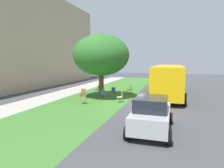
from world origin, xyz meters
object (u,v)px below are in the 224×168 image
object	(u,v)px
chair_0	(102,94)
chair_6	(120,96)
chair_1	(114,91)
chair_3	(98,89)
chair_5	(84,93)
parked_car	(151,114)
street_tree	(101,55)
chair_4	(130,89)
chair_2	(83,97)
school_bus	(169,78)

from	to	relation	value
chair_0	chair_6	xyz separation A→B (m)	(-0.61, -1.77, 0.00)
chair_1	chair_6	distance (m)	2.81
chair_3	chair_1	bearing A→B (deg)	-111.70
chair_0	chair_5	world-z (taller)	same
parked_car	street_tree	bearing A→B (deg)	35.78
chair_4	chair_5	size ratio (longest dim) A/B	1.00
chair_2	chair_5	bearing A→B (deg)	23.89
chair_0	chair_6	bearing A→B (deg)	-109.06
chair_4	chair_6	distance (m)	4.26
chair_6	chair_5	bearing A→B (deg)	77.89
chair_4	chair_5	xyz separation A→B (m)	(-3.48, 3.46, 0.00)
street_tree	chair_0	xyz separation A→B (m)	(-0.84, -0.40, -3.31)
chair_2	chair_4	distance (m)	6.08
chair_0	school_bus	distance (m)	6.60
chair_0	chair_3	distance (m)	2.98
chair_6	school_bus	world-z (taller)	school_bus
chair_4	parked_car	size ratio (longest dim) A/B	0.24
street_tree	chair_6	xyz separation A→B (m)	(-1.45, -2.18, -3.31)
chair_4	chair_6	world-z (taller)	same
chair_0	chair_1	distance (m)	1.93
parked_car	chair_1	bearing A→B (deg)	27.71
chair_5	parked_car	distance (m)	9.39
chair_6	chair_0	bearing A→B (deg)	70.94
street_tree	chair_3	xyz separation A→B (m)	(1.79, 1.01, -3.31)
street_tree	chair_5	size ratio (longest dim) A/B	6.46
chair_4	school_bus	xyz separation A→B (m)	(0.05, -3.70, 1.24)
chair_6	school_bus	size ratio (longest dim) A/B	0.08
chair_3	school_bus	distance (m)	6.94
chair_5	street_tree	bearing A→B (deg)	-64.62
chair_2	chair_6	distance (m)	2.98
street_tree	chair_6	size ratio (longest dim) A/B	6.46
chair_0	school_bus	world-z (taller)	school_bus
chair_4	chair_5	distance (m)	4.91
chair_2	parked_car	bearing A→B (deg)	-128.34
chair_1	parked_car	world-z (taller)	parked_car
chair_2	chair_5	size ratio (longest dim) A/B	1.00
street_tree	chair_6	distance (m)	4.22
chair_4	chair_6	size ratio (longest dim) A/B	1.00
school_bus	chair_3	bearing A→B (deg)	98.98
chair_0	parked_car	xyz separation A→B (m)	(-6.44, -4.84, 0.32)
chair_5	school_bus	xyz separation A→B (m)	(3.53, -7.16, 1.24)
chair_6	chair_3	bearing A→B (deg)	44.54
chair_4	chair_6	xyz separation A→B (m)	(-4.25, -0.14, 0.00)
chair_1	chair_0	bearing A→B (deg)	165.81
chair_4	chair_5	bearing A→B (deg)	135.14
chair_1	school_bus	xyz separation A→B (m)	(1.82, -4.86, 1.24)
chair_4	parked_car	xyz separation A→B (m)	(-10.08, -3.21, 0.32)
chair_2	chair_4	xyz separation A→B (m)	(5.52, -2.56, 0.00)
chair_4	chair_5	world-z (taller)	same
chair_1	chair_6	xyz separation A→B (m)	(-2.49, -1.30, 0.00)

